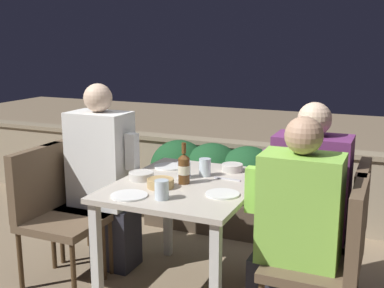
{
  "coord_description": "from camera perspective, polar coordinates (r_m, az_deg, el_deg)",
  "views": [
    {
      "loc": [
        1.12,
        -2.5,
        1.55
      ],
      "look_at": [
        0.0,
        0.07,
        0.94
      ],
      "focal_mm": 45.0,
      "sensor_mm": 36.0,
      "label": 1
    }
  ],
  "objects": [
    {
      "name": "bowl_2",
      "position": [
        3.12,
        4.79,
        -2.74
      ],
      "size": [
        0.14,
        0.14,
        0.05
      ],
      "color": "beige",
      "rests_on": "dining_table"
    },
    {
      "name": "person_white_polo",
      "position": [
        3.33,
        -10.28,
        -3.86
      ],
      "size": [
        0.49,
        0.26,
        1.27
      ],
      "color": "#282833",
      "rests_on": "ground_plane"
    },
    {
      "name": "parapet_wall",
      "position": [
        4.23,
        7.17,
        -4.35
      ],
      "size": [
        9.0,
        0.18,
        0.68
      ],
      "color": "gray",
      "rests_on": "ground_plane"
    },
    {
      "name": "bowl_0",
      "position": [
        2.77,
        -3.76,
        -4.57
      ],
      "size": [
        0.15,
        0.15,
        0.05
      ],
      "color": "tan",
      "rests_on": "dining_table"
    },
    {
      "name": "dining_table",
      "position": [
        2.89,
        -0.59,
        -6.4
      ],
      "size": [
        0.81,
        0.99,
        0.72
      ],
      "color": "#BCB2A3",
      "rests_on": "ground_plane"
    },
    {
      "name": "chair_left_far",
      "position": [
        3.47,
        -13.02,
        -5.34
      ],
      "size": [
        0.47,
        0.47,
        0.87
      ],
      "color": "brown",
      "rests_on": "ground_plane"
    },
    {
      "name": "glass_cup_1",
      "position": [
        2.95,
        -0.95,
        -3.08
      ],
      "size": [
        0.08,
        0.08,
        0.1
      ],
      "color": "silver",
      "rests_on": "dining_table"
    },
    {
      "name": "chair_right_far",
      "position": [
        2.91,
        17.11,
        -9.11
      ],
      "size": [
        0.47,
        0.47,
        0.87
      ],
      "color": "brown",
      "rests_on": "ground_plane"
    },
    {
      "name": "beer_bottle",
      "position": [
        2.82,
        -0.96,
        -2.87
      ],
      "size": [
        0.07,
        0.07,
        0.25
      ],
      "color": "brown",
      "rests_on": "dining_table"
    },
    {
      "name": "glass_cup_0",
      "position": [
        2.57,
        -3.66,
        -5.43
      ],
      "size": [
        0.08,
        0.08,
        0.1
      ],
      "color": "silver",
      "rests_on": "dining_table"
    },
    {
      "name": "planter_hedge",
      "position": [
        3.98,
        2.43,
        -4.49
      ],
      "size": [
        1.1,
        0.47,
        0.72
      ],
      "color": "brown",
      "rests_on": "ground_plane"
    },
    {
      "name": "chair_right_near",
      "position": [
        2.56,
        16.38,
        -12.05
      ],
      "size": [
        0.47,
        0.47,
        0.87
      ],
      "color": "brown",
      "rests_on": "ground_plane"
    },
    {
      "name": "potted_plant",
      "position": [
        4.27,
        -11.72,
        -2.49
      ],
      "size": [
        0.41,
        0.41,
        0.78
      ],
      "color": "brown",
      "rests_on": "ground_plane"
    },
    {
      "name": "plate_2",
      "position": [
        2.64,
        -7.46,
        -6.07
      ],
      "size": [
        0.2,
        0.2,
        0.01
      ],
      "color": "white",
      "rests_on": "dining_table"
    },
    {
      "name": "chair_left_near",
      "position": [
        3.24,
        -16.34,
        -6.83
      ],
      "size": [
        0.47,
        0.47,
        0.87
      ],
      "color": "brown",
      "rests_on": "ground_plane"
    },
    {
      "name": "glass_cup_2",
      "position": [
        2.99,
        1.55,
        -2.77
      ],
      "size": [
        0.07,
        0.07,
        0.11
      ],
      "color": "silver",
      "rests_on": "dining_table"
    },
    {
      "name": "fork_0",
      "position": [
        2.93,
        4.18,
        -4.17
      ],
      "size": [
        0.17,
        0.03,
        0.01
      ],
      "color": "silver",
      "rests_on": "dining_table"
    },
    {
      "name": "plate_1",
      "position": [
        2.65,
        3.63,
        -5.93
      ],
      "size": [
        0.19,
        0.19,
        0.01
      ],
      "color": "white",
      "rests_on": "dining_table"
    },
    {
      "name": "bowl_1",
      "position": [
        2.94,
        -6.03,
        -3.7
      ],
      "size": [
        0.15,
        0.15,
        0.05
      ],
      "color": "beige",
      "rests_on": "dining_table"
    },
    {
      "name": "plate_0",
      "position": [
        3.2,
        -2.78,
        -2.68
      ],
      "size": [
        0.2,
        0.2,
        0.01
      ],
      "color": "white",
      "rests_on": "dining_table"
    },
    {
      "name": "person_purple_stripe",
      "position": [
        2.9,
        13.16,
        -7.08
      ],
      "size": [
        0.5,
        0.26,
        1.21
      ],
      "color": "#282833",
      "rests_on": "ground_plane"
    },
    {
      "name": "person_green_blouse",
      "position": [
        2.56,
        11.84,
        -9.95
      ],
      "size": [
        0.49,
        0.26,
        1.19
      ],
      "color": "#282833",
      "rests_on": "ground_plane"
    }
  ]
}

